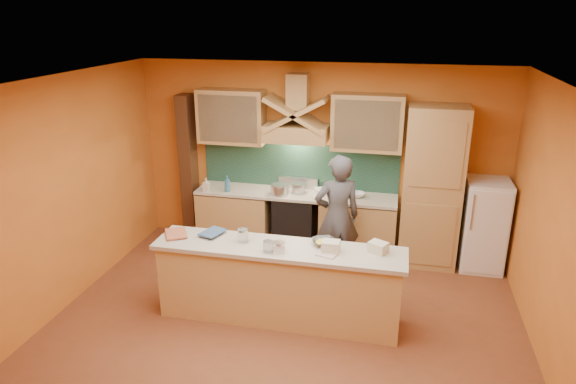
% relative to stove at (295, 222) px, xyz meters
% --- Properties ---
extents(floor, '(5.50, 5.00, 0.01)m').
position_rel_stove_xyz_m(floor, '(0.30, -2.20, -0.45)').
color(floor, brown).
rests_on(floor, ground).
extents(ceiling, '(5.50, 5.00, 0.01)m').
position_rel_stove_xyz_m(ceiling, '(0.30, -2.20, 2.35)').
color(ceiling, white).
rests_on(ceiling, wall_back).
extents(wall_back, '(5.50, 0.02, 2.80)m').
position_rel_stove_xyz_m(wall_back, '(0.30, 0.30, 0.95)').
color(wall_back, orange).
rests_on(wall_back, floor).
extents(wall_front, '(5.50, 0.02, 2.80)m').
position_rel_stove_xyz_m(wall_front, '(0.30, -4.70, 0.95)').
color(wall_front, orange).
rests_on(wall_front, floor).
extents(wall_left, '(0.02, 5.00, 2.80)m').
position_rel_stove_xyz_m(wall_left, '(-2.45, -2.20, 0.95)').
color(wall_left, orange).
rests_on(wall_left, floor).
extents(wall_right, '(0.02, 5.00, 2.80)m').
position_rel_stove_xyz_m(wall_right, '(3.05, -2.20, 0.95)').
color(wall_right, orange).
rests_on(wall_right, floor).
extents(base_cabinet_left, '(1.10, 0.60, 0.86)m').
position_rel_stove_xyz_m(base_cabinet_left, '(-0.95, 0.00, -0.02)').
color(base_cabinet_left, tan).
rests_on(base_cabinet_left, floor).
extents(base_cabinet_right, '(1.10, 0.60, 0.86)m').
position_rel_stove_xyz_m(base_cabinet_right, '(0.95, 0.00, -0.02)').
color(base_cabinet_right, tan).
rests_on(base_cabinet_right, floor).
extents(counter_top, '(3.00, 0.62, 0.04)m').
position_rel_stove_xyz_m(counter_top, '(-0.00, 0.00, 0.45)').
color(counter_top, beige).
rests_on(counter_top, base_cabinet_left).
extents(stove, '(0.60, 0.58, 0.90)m').
position_rel_stove_xyz_m(stove, '(0.00, 0.00, 0.00)').
color(stove, black).
rests_on(stove, floor).
extents(backsplash, '(3.00, 0.03, 0.70)m').
position_rel_stove_xyz_m(backsplash, '(-0.00, 0.28, 0.80)').
color(backsplash, '#1B3D31').
rests_on(backsplash, wall_back).
extents(range_hood, '(0.92, 0.50, 0.24)m').
position_rel_stove_xyz_m(range_hood, '(0.00, 0.05, 1.37)').
color(range_hood, tan).
rests_on(range_hood, wall_back).
extents(hood_chimney, '(0.30, 0.30, 0.50)m').
position_rel_stove_xyz_m(hood_chimney, '(0.00, 0.15, 1.95)').
color(hood_chimney, tan).
rests_on(hood_chimney, wall_back).
extents(upper_cabinet_left, '(1.00, 0.35, 0.80)m').
position_rel_stove_xyz_m(upper_cabinet_left, '(-1.00, 0.12, 1.55)').
color(upper_cabinet_left, tan).
rests_on(upper_cabinet_left, wall_back).
extents(upper_cabinet_right, '(1.00, 0.35, 0.80)m').
position_rel_stove_xyz_m(upper_cabinet_right, '(1.00, 0.12, 1.55)').
color(upper_cabinet_right, tan).
rests_on(upper_cabinet_right, wall_back).
extents(pantry_column, '(0.80, 0.60, 2.30)m').
position_rel_stove_xyz_m(pantry_column, '(1.95, 0.00, 0.70)').
color(pantry_column, tan).
rests_on(pantry_column, floor).
extents(fridge, '(0.58, 0.60, 1.30)m').
position_rel_stove_xyz_m(fridge, '(2.70, 0.00, 0.20)').
color(fridge, white).
rests_on(fridge, floor).
extents(trim_column_left, '(0.20, 0.30, 2.30)m').
position_rel_stove_xyz_m(trim_column_left, '(-1.75, 0.15, 0.70)').
color(trim_column_left, '#472816').
rests_on(trim_column_left, floor).
extents(island_body, '(2.80, 0.55, 0.88)m').
position_rel_stove_xyz_m(island_body, '(0.20, -1.90, -0.01)').
color(island_body, '#D9B26F').
rests_on(island_body, floor).
extents(island_top, '(2.90, 0.62, 0.05)m').
position_rel_stove_xyz_m(island_top, '(0.20, -1.90, 0.47)').
color(island_top, beige).
rests_on(island_top, island_body).
extents(person, '(0.74, 0.63, 1.73)m').
position_rel_stove_xyz_m(person, '(0.72, -0.69, 0.42)').
color(person, '#4C4C51').
rests_on(person, floor).
extents(pot_large, '(0.30, 0.30, 0.17)m').
position_rel_stove_xyz_m(pot_large, '(-0.21, -0.14, 0.54)').
color(pot_large, '#B5B5BC').
rests_on(pot_large, stove).
extents(pot_small, '(0.20, 0.20, 0.14)m').
position_rel_stove_xyz_m(pot_small, '(0.04, 0.01, 0.52)').
color(pot_small, '#B8B8BF').
rests_on(pot_small, stove).
extents(soap_bottle_a, '(0.10, 0.10, 0.21)m').
position_rel_stove_xyz_m(soap_bottle_a, '(-1.32, -0.22, 0.57)').
color(soap_bottle_a, beige).
rests_on(soap_bottle_a, counter_top).
extents(soap_bottle_b, '(0.11, 0.11, 0.24)m').
position_rel_stove_xyz_m(soap_bottle_b, '(-1.01, -0.16, 0.59)').
color(soap_bottle_b, teal).
rests_on(soap_bottle_b, counter_top).
extents(bowl_back, '(0.25, 0.25, 0.07)m').
position_rel_stove_xyz_m(bowl_back, '(0.92, 0.02, 0.50)').
color(bowl_back, silver).
rests_on(bowl_back, counter_top).
extents(dish_rack, '(0.30, 0.27, 0.09)m').
position_rel_stove_xyz_m(dish_rack, '(0.42, 0.02, 0.51)').
color(dish_rack, white).
rests_on(dish_rack, counter_top).
extents(book_lower, '(0.38, 0.41, 0.03)m').
position_rel_stove_xyz_m(book_lower, '(-1.18, -1.92, 0.51)').
color(book_lower, '#B76141').
rests_on(book_lower, island_top).
extents(book_upper, '(0.31, 0.36, 0.02)m').
position_rel_stove_xyz_m(book_upper, '(-0.75, -1.73, 0.53)').
color(book_upper, '#39587F').
rests_on(book_upper, island_top).
extents(jar_large, '(0.13, 0.13, 0.16)m').
position_rel_stove_xyz_m(jar_large, '(-0.23, -1.87, 0.57)').
color(jar_large, silver).
rests_on(jar_large, island_top).
extents(jar_small, '(0.14, 0.14, 0.13)m').
position_rel_stove_xyz_m(jar_small, '(0.12, -2.06, 0.56)').
color(jar_small, silver).
rests_on(jar_small, island_top).
extents(kitchen_scale, '(0.15, 0.15, 0.11)m').
position_rel_stove_xyz_m(kitchen_scale, '(0.24, -2.03, 0.55)').
color(kitchen_scale, white).
rests_on(kitchen_scale, island_top).
extents(mixing_bowl, '(0.33, 0.33, 0.06)m').
position_rel_stove_xyz_m(mixing_bowl, '(0.69, -1.74, 0.53)').
color(mixing_bowl, silver).
rests_on(mixing_bowl, island_top).
extents(cloth, '(0.26, 0.22, 0.01)m').
position_rel_stove_xyz_m(cloth, '(0.77, -1.99, 0.50)').
color(cloth, beige).
rests_on(cloth, island_top).
extents(grocery_bag_a, '(0.20, 0.16, 0.13)m').
position_rel_stove_xyz_m(grocery_bag_a, '(0.80, -1.90, 0.56)').
color(grocery_bag_a, beige).
rests_on(grocery_bag_a, island_top).
extents(grocery_bag_b, '(0.24, 0.23, 0.12)m').
position_rel_stove_xyz_m(grocery_bag_b, '(1.32, -1.80, 0.55)').
color(grocery_bag_b, beige).
rests_on(grocery_bag_b, island_top).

